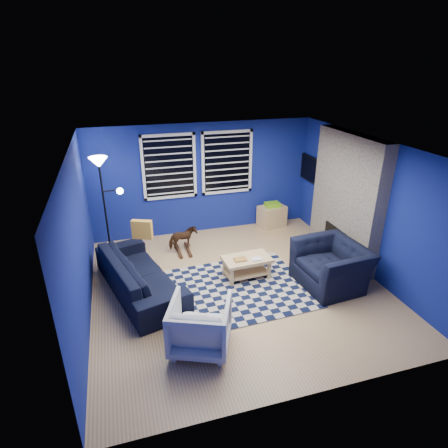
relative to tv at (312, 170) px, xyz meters
name	(u,v)px	position (x,y,z in m)	size (l,w,h in m)	color
floor	(237,286)	(-2.45, -2.00, -1.40)	(5.00, 5.00, 0.00)	tan
ceiling	(240,147)	(-2.45, -2.00, 1.10)	(5.00, 5.00, 0.00)	white
wall_back	(203,179)	(-2.45, 0.50, -0.15)	(5.00, 5.00, 0.00)	navy
wall_left	(79,241)	(-4.95, -2.00, -0.15)	(5.00, 5.00, 0.00)	navy
wall_right	(368,207)	(0.05, -2.00, -0.15)	(5.00, 5.00, 0.00)	navy
fireplace	(345,201)	(-0.09, -1.50, -0.20)	(0.65, 2.00, 2.50)	gray
window_left	(169,167)	(-3.20, 0.46, 0.20)	(1.17, 0.06, 1.42)	black
window_right	(227,163)	(-1.90, 0.46, 0.20)	(1.17, 0.06, 1.42)	black
tv	(312,170)	(0.00, 0.00, 0.00)	(0.07, 1.00, 0.58)	black
rug	(235,289)	(-2.52, -2.09, -1.39)	(2.50, 2.00, 0.02)	black
sofa	(140,274)	(-4.11, -1.67, -1.06)	(0.90, 2.31, 0.67)	black
armchair_big	(331,265)	(-0.84, -2.40, -1.01)	(1.04, 1.19, 0.77)	black
armchair_bent	(200,324)	(-3.43, -3.30, -1.02)	(0.81, 0.83, 0.75)	gray
rocking_horse	(183,238)	(-3.13, -0.44, -1.09)	(0.58, 0.26, 0.49)	#4C3218
coffee_table	(247,263)	(-2.20, -1.77, -1.10)	(0.89, 0.55, 0.43)	tan
cabinet	(272,216)	(-0.83, 0.25, -1.13)	(0.69, 0.53, 0.60)	tan
floor_lamp	(102,176)	(-4.57, -0.14, 0.28)	(0.56, 0.34, 2.05)	black
throw_pillow	(142,229)	(-3.96, -0.95, -0.55)	(0.37, 0.11, 0.35)	gold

